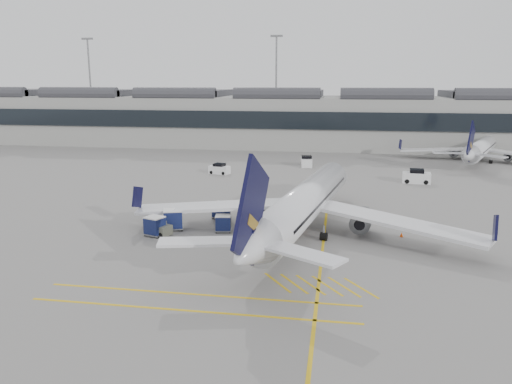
% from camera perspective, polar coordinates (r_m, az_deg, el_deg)
% --- Properties ---
extents(ground, '(220.00, 220.00, 0.00)m').
position_cam_1_polar(ground, '(44.84, -5.38, -6.25)').
color(ground, gray).
rests_on(ground, ground).
extents(terminal, '(200.00, 20.45, 12.40)m').
position_cam_1_polar(terminal, '(113.75, 3.91, 8.38)').
color(terminal, '#9E9E99').
rests_on(terminal, ground).
extents(light_masts, '(113.00, 0.60, 25.45)m').
position_cam_1_polar(light_masts, '(127.61, 3.84, 12.59)').
color(light_masts, slate).
rests_on(light_masts, ground).
extents(apron_markings, '(0.25, 60.00, 0.01)m').
position_cam_1_polar(apron_markings, '(52.99, 7.96, -3.33)').
color(apron_markings, gold).
rests_on(apron_markings, ground).
extents(airliner_main, '(33.32, 36.69, 9.82)m').
position_cam_1_polar(airliner_main, '(48.10, 5.51, -1.36)').
color(airliner_main, silver).
rests_on(airliner_main, ground).
extents(airliner_far, '(26.79, 29.63, 8.34)m').
position_cam_1_polar(airliner_far, '(99.71, 24.33, 4.57)').
color(airliner_far, silver).
rests_on(airliner_far, ground).
extents(belt_loader, '(5.35, 2.06, 2.16)m').
position_cam_1_polar(belt_loader, '(49.05, 1.15, -3.76)').
color(belt_loader, beige).
rests_on(belt_loader, ground).
extents(baggage_cart_a, '(1.77, 1.55, 1.66)m').
position_cam_1_polar(baggage_cart_a, '(48.83, -3.77, -3.54)').
color(baggage_cart_a, gray).
rests_on(baggage_cart_a, ground).
extents(baggage_cart_b, '(2.04, 1.85, 1.77)m').
position_cam_1_polar(baggage_cart_b, '(53.40, -4.02, -2.07)').
color(baggage_cart_b, gray).
rests_on(baggage_cart_b, ground).
extents(baggage_cart_c, '(2.16, 1.98, 1.86)m').
position_cam_1_polar(baggage_cart_c, '(48.41, -11.50, -3.78)').
color(baggage_cart_c, gray).
rests_on(baggage_cart_c, ground).
extents(baggage_cart_d, '(2.33, 2.11, 2.05)m').
position_cam_1_polar(baggage_cart_d, '(49.98, -9.45, -3.06)').
color(baggage_cart_d, gray).
rests_on(baggage_cart_d, ground).
extents(ramp_agent_a, '(0.69, 0.70, 1.63)m').
position_cam_1_polar(ramp_agent_a, '(48.86, 5.20, -3.65)').
color(ramp_agent_a, '#F5580C').
rests_on(ramp_agent_a, ground).
extents(ramp_agent_b, '(0.98, 0.94, 1.59)m').
position_cam_1_polar(ramp_agent_b, '(48.12, 0.12, -3.88)').
color(ramp_agent_b, '#FF620D').
rests_on(ramp_agent_b, ground).
extents(pushback_tug, '(2.75, 2.22, 1.34)m').
position_cam_1_polar(pushback_tug, '(48.71, -11.09, -4.16)').
color(pushback_tug, '#555749').
rests_on(pushback_tug, ground).
extents(safety_cone_nose, '(0.41, 0.41, 0.56)m').
position_cam_1_polar(safety_cone_nose, '(66.60, 5.53, 0.26)').
color(safety_cone_nose, '#F24C0A').
rests_on(safety_cone_nose, ground).
extents(safety_cone_engine, '(0.32, 0.32, 0.44)m').
position_cam_1_polar(safety_cone_engine, '(49.28, 16.29, -4.69)').
color(safety_cone_engine, '#F24C0A').
rests_on(safety_cone_engine, ground).
extents(service_van_left, '(3.52, 2.38, 1.65)m').
position_cam_1_polar(service_van_left, '(79.39, -4.21, 2.63)').
color(service_van_left, white).
rests_on(service_van_left, ground).
extents(service_van_mid, '(2.22, 3.80, 1.85)m').
position_cam_1_polar(service_van_mid, '(86.51, 5.78, 3.48)').
color(service_van_mid, white).
rests_on(service_van_mid, ground).
extents(service_van_right, '(4.08, 2.34, 2.01)m').
position_cam_1_polar(service_van_right, '(75.60, 17.86, 1.67)').
color(service_van_right, white).
rests_on(service_van_right, ground).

